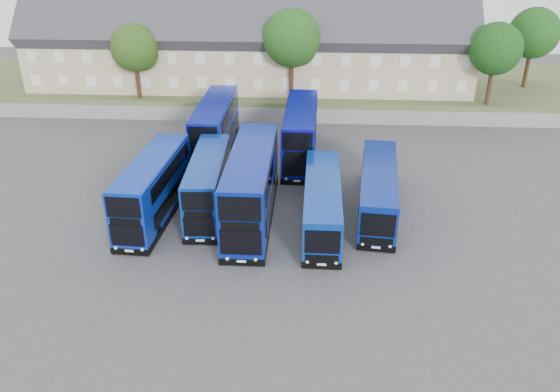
{
  "coord_description": "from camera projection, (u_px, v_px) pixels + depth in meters",
  "views": [
    {
      "loc": [
        4.27,
        -30.28,
        18.53
      ],
      "look_at": [
        2.25,
        2.33,
        2.2
      ],
      "focal_mm": 35.0,
      "sensor_mm": 36.0,
      "label": 1
    }
  ],
  "objects": [
    {
      "name": "tree_west",
      "position": [
        136.0,
        50.0,
        55.57
      ],
      "size": [
        4.8,
        4.8,
        7.65
      ],
      "color": "#382314",
      "rests_on": "earth_bank"
    },
    {
      "name": "dd_front_left",
      "position": [
        154.0,
        189.0,
        37.71
      ],
      "size": [
        2.98,
        10.77,
        4.24
      ],
      "rotation": [
        0.0,
        0.0,
        -0.05
      ],
      "color": "#0829A2",
      "rests_on": "ground"
    },
    {
      "name": "earth_bank",
      "position": [
        278.0,
        87.0,
        65.46
      ],
      "size": [
        80.0,
        20.0,
        2.0
      ],
      "primitive_type": "cube",
      "color": "#475530",
      "rests_on": "ground"
    },
    {
      "name": "dd_front_mid",
      "position": [
        209.0,
        185.0,
        38.6
      ],
      "size": [
        2.8,
        10.1,
        3.97
      ],
      "rotation": [
        0.0,
        0.0,
        0.05
      ],
      "color": "navy",
      "rests_on": "ground"
    },
    {
      "name": "tree_east",
      "position": [
        497.0,
        51.0,
        53.43
      ],
      "size": [
        5.12,
        5.12,
        8.16
      ],
      "color": "#382314",
      "rests_on": "earth_bank"
    },
    {
      "name": "coach_east_a",
      "position": [
        322.0,
        204.0,
        36.97
      ],
      "size": [
        2.5,
        11.49,
        3.13
      ],
      "rotation": [
        0.0,
        0.0,
        -0.01
      ],
      "color": "#083094",
      "rests_on": "ground"
    },
    {
      "name": "retaining_wall",
      "position": [
        271.0,
        115.0,
        56.64
      ],
      "size": [
        70.0,
        0.4,
        1.5
      ],
      "primitive_type": "cube",
      "color": "slate",
      "rests_on": "ground"
    },
    {
      "name": "dd_rear_right",
      "position": [
        300.0,
        134.0,
        47.19
      ],
      "size": [
        2.83,
        11.54,
        4.57
      ],
      "rotation": [
        0.0,
        0.0,
        -0.02
      ],
      "color": "#08099F",
      "rests_on": "ground"
    },
    {
      "name": "dd_front_right",
      "position": [
        251.0,
        187.0,
        37.25
      ],
      "size": [
        2.83,
        12.27,
        4.87
      ],
      "rotation": [
        0.0,
        0.0,
        0.0
      ],
      "color": "navy",
      "rests_on": "ground"
    },
    {
      "name": "terrace_row",
      "position": [
        248.0,
        46.0,
        59.55
      ],
      "size": [
        48.0,
        10.4,
        11.2
      ],
      "color": "tan",
      "rests_on": "earth_bank"
    },
    {
      "name": "coach_east_b",
      "position": [
        378.0,
        191.0,
        38.71
      ],
      "size": [
        3.65,
        11.85,
        3.19
      ],
      "rotation": [
        0.0,
        0.0,
        -0.1
      ],
      "color": "navy",
      "rests_on": "ground"
    },
    {
      "name": "tree_mid",
      "position": [
        293.0,
        40.0,
        54.68
      ],
      "size": [
        5.76,
        5.76,
        9.18
      ],
      "color": "#382314",
      "rests_on": "earth_bank"
    },
    {
      "name": "dd_rear_left",
      "position": [
        216.0,
        129.0,
        48.37
      ],
      "size": [
        2.69,
        11.57,
        4.59
      ],
      "rotation": [
        0.0,
        0.0,
        0.0
      ],
      "color": "#08169C",
      "rests_on": "ground"
    },
    {
      "name": "tree_far",
      "position": [
        535.0,
        35.0,
        59.2
      ],
      "size": [
        5.44,
        5.44,
        8.67
      ],
      "color": "#382314",
      "rests_on": "earth_bank"
    },
    {
      "name": "ground",
      "position": [
        243.0,
        241.0,
        35.55
      ],
      "size": [
        120.0,
        120.0,
        0.0
      ],
      "primitive_type": "plane",
      "color": "#424247",
      "rests_on": "ground"
    }
  ]
}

